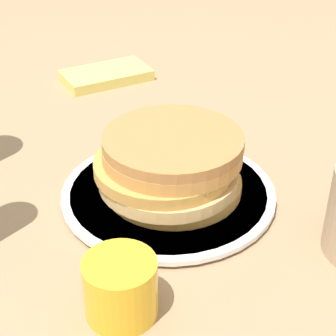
{
  "coord_description": "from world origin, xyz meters",
  "views": [
    {
      "loc": [
        -0.29,
        -0.57,
        0.45
      ],
      "look_at": [
        -0.03,
        0.0,
        0.05
      ],
      "focal_mm": 60.0,
      "sensor_mm": 36.0,
      "label": 1
    }
  ],
  "objects": [
    {
      "name": "ground_plane",
      "position": [
        0.0,
        0.0,
        0.0
      ],
      "size": [
        4.0,
        4.0,
        0.0
      ],
      "primitive_type": "plane",
      "color": "#9E7F5B"
    },
    {
      "name": "plate",
      "position": [
        -0.03,
        0.0,
        0.01
      ],
      "size": [
        0.29,
        0.29,
        0.01
      ],
      "color": "white",
      "rests_on": "ground_plane"
    },
    {
      "name": "pancake_stack",
      "position": [
        -0.03,
        -0.0,
        0.05
      ],
      "size": [
        0.2,
        0.2,
        0.08
      ],
      "color": "gold",
      "rests_on": "plate"
    },
    {
      "name": "juice_glass",
      "position": [
        -0.16,
        -0.17,
        0.03
      ],
      "size": [
        0.08,
        0.08,
        0.07
      ],
      "color": "yellow",
      "rests_on": "ground_plane"
    },
    {
      "name": "napkin",
      "position": [
        0.03,
        0.42,
        0.01
      ],
      "size": [
        0.17,
        0.1,
        0.02
      ],
      "color": "#E5D166",
      "rests_on": "ground_plane"
    }
  ]
}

